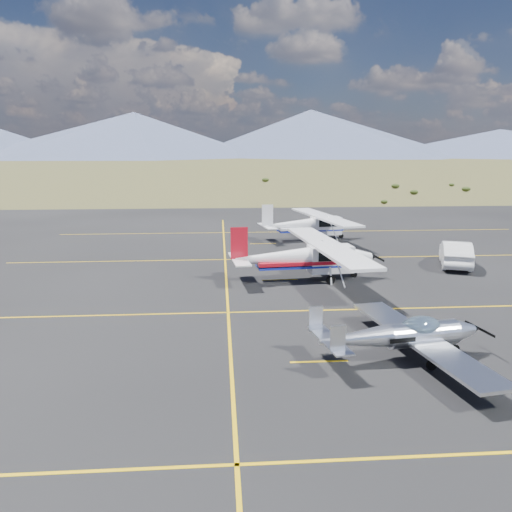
# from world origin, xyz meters

# --- Properties ---
(ground) EXTENTS (1600.00, 1600.00, 0.00)m
(ground) POSITION_xyz_m (0.00, 0.00, 0.00)
(ground) COLOR #383D1C
(ground) RESTS_ON ground
(apron) EXTENTS (72.00, 72.00, 0.02)m
(apron) POSITION_xyz_m (0.00, 7.00, 0.00)
(apron) COLOR black
(apron) RESTS_ON ground
(aircraft_low_wing) EXTENTS (5.95, 8.22, 1.78)m
(aircraft_low_wing) POSITION_xyz_m (-0.04, -3.43, 0.85)
(aircraft_low_wing) COLOR silver
(aircraft_low_wing) RESTS_ON apron
(aircraft_cessna) EXTENTS (7.28, 12.09, 3.05)m
(aircraft_cessna) POSITION_xyz_m (-1.60, 7.44, 1.35)
(aircraft_cessna) COLOR white
(aircraft_cessna) RESTS_ON apron
(aircraft_plain) EXTENTS (7.10, 11.60, 2.92)m
(aircraft_plain) POSITION_xyz_m (0.90, 19.93, 1.30)
(aircraft_plain) COLOR white
(aircraft_plain) RESTS_ON apron
(sedan) EXTENTS (3.25, 5.06, 1.58)m
(sedan) POSITION_xyz_m (8.27, 10.10, 0.80)
(sedan) COLOR white
(sedan) RESTS_ON apron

